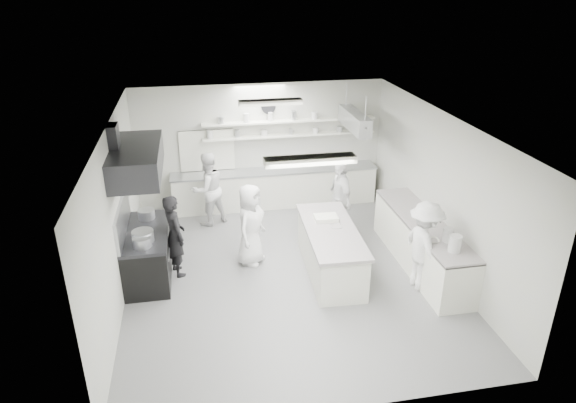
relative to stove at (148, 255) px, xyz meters
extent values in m
cube|color=gray|center=(2.60, -0.40, -0.46)|extent=(6.00, 7.00, 0.02)
cube|color=white|center=(2.60, -0.40, 2.56)|extent=(6.00, 7.00, 0.02)
cube|color=beige|center=(2.60, 3.10, 1.05)|extent=(6.00, 0.04, 3.00)
cube|color=beige|center=(2.60, -3.90, 1.05)|extent=(6.00, 0.04, 3.00)
cube|color=beige|center=(-0.40, -0.40, 1.05)|extent=(0.04, 7.00, 3.00)
cube|color=beige|center=(5.60, -0.40, 1.05)|extent=(0.04, 7.00, 3.00)
cube|color=black|center=(0.00, 0.00, 0.00)|extent=(0.80, 1.80, 0.90)
cube|color=#28282C|center=(0.00, 0.00, 1.90)|extent=(0.85, 2.00, 0.50)
cube|color=silver|center=(2.90, 2.80, 0.01)|extent=(5.00, 0.60, 0.92)
cube|color=silver|center=(3.30, 2.97, 1.30)|extent=(4.20, 0.26, 0.04)
cube|color=silver|center=(3.30, 2.97, 1.65)|extent=(4.20, 0.26, 0.04)
cube|color=black|center=(1.30, 3.08, 1.00)|extent=(1.30, 0.04, 1.00)
cylinder|color=white|center=(2.80, 3.06, 2.00)|extent=(0.32, 0.05, 0.32)
cube|color=silver|center=(5.25, -0.60, 0.02)|extent=(0.74, 3.30, 0.94)
cube|color=#B2B4BA|center=(4.60, 2.00, 1.85)|extent=(0.30, 1.60, 0.40)
cube|color=silver|center=(2.60, -2.20, 2.49)|extent=(1.30, 0.25, 0.10)
cube|color=silver|center=(2.60, 1.40, 2.49)|extent=(1.30, 0.25, 0.10)
cube|color=silver|center=(3.44, -0.48, -0.02)|extent=(0.97, 2.39, 0.87)
cylinder|color=#B2B4BA|center=(0.00, -0.40, 0.58)|extent=(0.38, 0.38, 0.25)
imported|color=black|center=(0.53, 0.00, 0.36)|extent=(0.57, 0.69, 1.63)
imported|color=white|center=(1.24, 2.08, 0.41)|extent=(1.04, 0.96, 1.71)
imported|color=white|center=(1.98, 0.15, 0.38)|extent=(0.88, 0.97, 1.66)
imported|color=white|center=(4.05, 1.06, 0.40)|extent=(0.52, 1.03, 1.69)
imported|color=white|center=(4.94, -1.33, 0.40)|extent=(0.73, 1.16, 1.71)
imported|color=#B2B4BA|center=(3.56, -0.39, 0.44)|extent=(0.24, 0.24, 0.06)
imported|color=silver|center=(3.58, 0.10, 0.45)|extent=(0.24, 0.24, 0.06)
imported|color=silver|center=(5.06, -1.36, 0.52)|extent=(0.28, 0.28, 0.06)
camera|label=1|loc=(1.05, -8.78, 4.86)|focal=31.89mm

